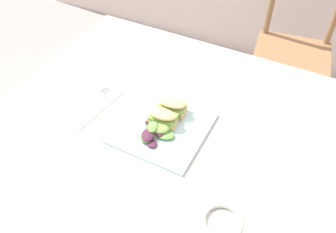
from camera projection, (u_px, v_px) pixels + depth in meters
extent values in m
cube|color=#BCB7AD|center=(162.00, 131.00, 1.12)|extent=(1.12, 1.02, 0.03)
cube|color=#8E6642|center=(120.00, 91.00, 1.82)|extent=(0.07, 0.07, 0.71)
cube|color=#8E6642|center=(312.00, 160.00, 1.50)|extent=(0.07, 0.07, 0.71)
cylinder|color=#8E6642|center=(248.00, 100.00, 1.98)|extent=(0.03, 0.03, 0.43)
cylinder|color=#8E6642|center=(311.00, 114.00, 1.90)|extent=(0.03, 0.03, 0.43)
cylinder|color=#8E6642|center=(258.00, 66.00, 2.21)|extent=(0.03, 0.03, 0.43)
cylinder|color=#8E6642|center=(314.00, 77.00, 2.13)|extent=(0.03, 0.03, 0.43)
cube|color=#8E6642|center=(292.00, 56.00, 1.89)|extent=(0.45, 0.45, 0.02)
cube|color=silver|center=(162.00, 128.00, 1.10)|extent=(0.27, 0.27, 0.01)
cube|color=#DBB270|center=(162.00, 121.00, 1.10)|extent=(0.09, 0.05, 0.02)
cube|color=#84A84C|center=(163.00, 117.00, 1.09)|extent=(0.09, 0.06, 0.01)
ellipsoid|color=#DBB270|center=(162.00, 114.00, 1.08)|extent=(0.10, 0.06, 0.02)
cube|color=#DBB270|center=(172.00, 110.00, 1.14)|extent=(0.09, 0.05, 0.02)
cube|color=#84A84C|center=(172.00, 105.00, 1.13)|extent=(0.09, 0.06, 0.01)
ellipsoid|color=#DBB270|center=(172.00, 103.00, 1.11)|extent=(0.10, 0.06, 0.02)
ellipsoid|color=#84A84C|center=(153.00, 133.00, 1.08)|extent=(0.05, 0.05, 0.01)
ellipsoid|color=#6B9E47|center=(165.00, 135.00, 1.07)|extent=(0.06, 0.05, 0.01)
ellipsoid|color=#602D47|center=(152.00, 132.00, 1.07)|extent=(0.06, 0.06, 0.01)
ellipsoid|color=#6B9E47|center=(145.00, 139.00, 1.05)|extent=(0.04, 0.03, 0.01)
ellipsoid|color=#3D7033|center=(154.00, 125.00, 1.08)|extent=(0.06, 0.06, 0.02)
ellipsoid|color=#3D7033|center=(152.00, 128.00, 1.08)|extent=(0.06, 0.06, 0.01)
ellipsoid|color=#6B9E47|center=(153.00, 127.00, 1.06)|extent=(0.04, 0.05, 0.02)
ellipsoid|color=#6B9E47|center=(150.00, 133.00, 1.06)|extent=(0.05, 0.05, 0.01)
ellipsoid|color=#4C2338|center=(152.00, 122.00, 1.10)|extent=(0.05, 0.05, 0.02)
ellipsoid|color=#3D7033|center=(156.00, 128.00, 1.07)|extent=(0.05, 0.05, 0.01)
ellipsoid|color=#518438|center=(166.00, 128.00, 1.08)|extent=(0.05, 0.04, 0.02)
ellipsoid|color=#84A84C|center=(160.00, 128.00, 1.07)|extent=(0.07, 0.06, 0.02)
ellipsoid|color=#4C2338|center=(158.00, 131.00, 1.07)|extent=(0.06, 0.05, 0.01)
ellipsoid|color=#4C2338|center=(147.00, 136.00, 1.05)|extent=(0.06, 0.06, 0.02)
ellipsoid|color=#4C2338|center=(151.00, 143.00, 1.04)|extent=(0.04, 0.04, 0.01)
cube|color=white|center=(91.00, 105.00, 1.18)|extent=(0.13, 0.24, 0.00)
cube|color=silver|center=(87.00, 108.00, 1.17)|extent=(0.02, 0.14, 0.00)
cube|color=silver|center=(103.00, 92.00, 1.22)|extent=(0.03, 0.05, 0.00)
cube|color=#38383D|center=(106.00, 91.00, 1.22)|extent=(0.00, 0.03, 0.00)
cube|color=#38383D|center=(105.00, 90.00, 1.23)|extent=(0.00, 0.03, 0.00)
cube|color=#38383D|center=(103.00, 90.00, 1.23)|extent=(0.00, 0.03, 0.00)
torus|color=#B7B29E|center=(222.00, 222.00, 0.75)|extent=(0.09, 0.09, 0.01)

